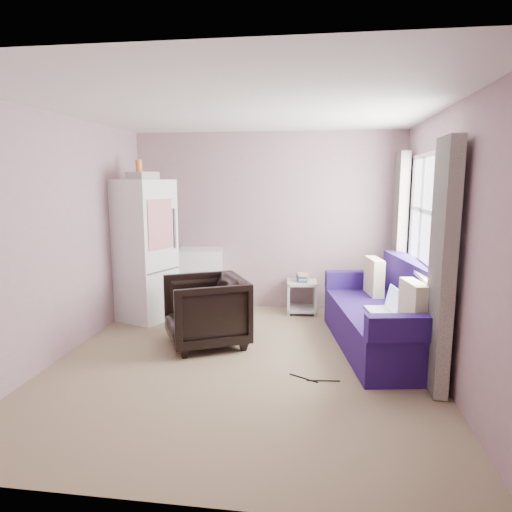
% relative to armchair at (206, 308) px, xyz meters
% --- Properties ---
extents(room, '(3.84, 4.24, 2.54)m').
position_rel_armchair_xyz_m(room, '(0.52, -0.44, 0.82)').
color(room, '#937E60').
rests_on(room, ground).
extents(armchair, '(1.07, 1.09, 0.86)m').
position_rel_armchair_xyz_m(armchair, '(0.00, 0.00, 0.00)').
color(armchair, black).
rests_on(armchair, ground).
extents(fridge, '(0.82, 0.82, 2.09)m').
position_rel_armchair_xyz_m(fridge, '(-1.03, 0.84, 0.51)').
color(fridge, white).
rests_on(fridge, ground).
extents(washing_machine, '(0.71, 0.71, 0.87)m').
position_rel_armchair_xyz_m(washing_machine, '(-0.43, 1.44, 0.02)').
color(washing_machine, white).
rests_on(washing_machine, ground).
extents(side_table, '(0.43, 0.43, 0.56)m').
position_rel_armchair_xyz_m(side_table, '(1.02, 1.41, -0.17)').
color(side_table, beige).
rests_on(side_table, ground).
extents(sofa, '(1.29, 2.23, 0.94)m').
position_rel_armchair_xyz_m(sofa, '(2.03, 0.16, -0.09)').
color(sofa, navy).
rests_on(sofa, ground).
extents(window_dressing, '(0.17, 2.62, 2.18)m').
position_rel_armchair_xyz_m(window_dressing, '(2.28, 0.25, 0.68)').
color(window_dressing, white).
rests_on(window_dressing, ground).
extents(floor_cables, '(0.47, 0.16, 0.01)m').
position_rel_armchair_xyz_m(floor_cables, '(1.22, -0.78, -0.42)').
color(floor_cables, black).
rests_on(floor_cables, ground).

